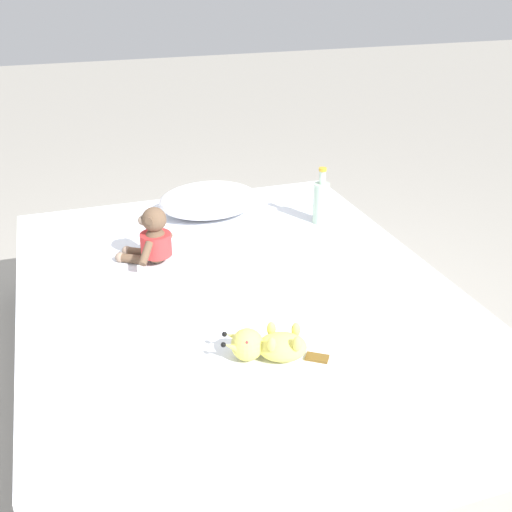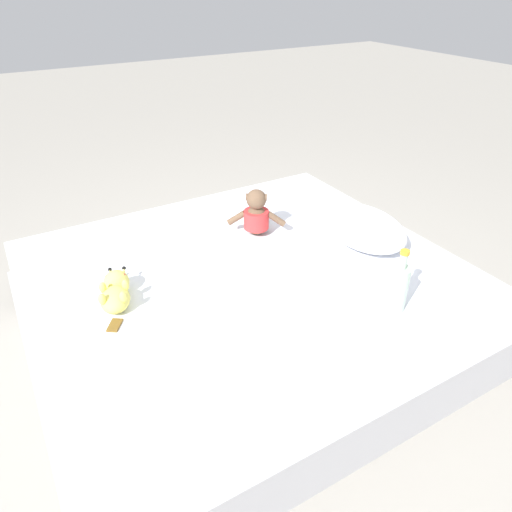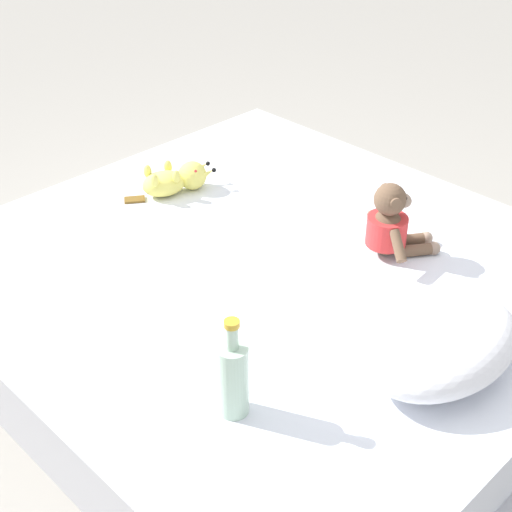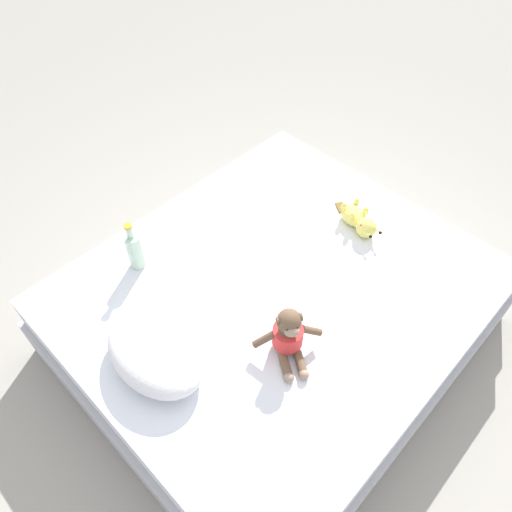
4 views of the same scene
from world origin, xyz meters
The scene contains 6 objects.
ground_plane centered at (0.00, 0.00, 0.00)m, with size 16.00×16.00×0.00m, color #9E998E.
bed centered at (0.00, 0.00, 0.21)m, with size 1.59×1.82×0.43m.
pillow centered at (0.08, 0.61, 0.50)m, with size 0.48×0.34×0.15m.
plush_monkey centered at (-0.25, 0.21, 0.52)m, with size 0.25×0.26×0.24m.
plush_yellow_creature centered at (-0.04, -0.54, 0.47)m, with size 0.32×0.18×0.10m.
glass_bottle centered at (0.54, 0.36, 0.53)m, with size 0.07×0.07×0.26m.
Camera 1 is at (-0.57, -2.00, 1.55)m, focal length 43.49 mm.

